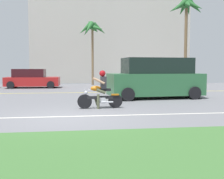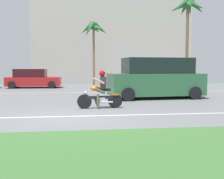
% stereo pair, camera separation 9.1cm
% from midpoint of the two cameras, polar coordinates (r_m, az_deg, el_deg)
% --- Properties ---
extents(ground, '(56.00, 30.00, 0.04)m').
position_cam_midpoint_polar(ground, '(11.96, -7.60, -3.18)').
color(ground, slate).
extents(grass_median, '(56.00, 3.80, 0.06)m').
position_cam_midpoint_polar(grass_median, '(5.00, -7.96, -13.51)').
color(grass_median, '#3D6B33').
rests_on(grass_median, ground).
extents(lane_line_near, '(50.40, 0.12, 0.01)m').
position_cam_midpoint_polar(lane_line_near, '(9.11, -7.68, -5.44)').
color(lane_line_near, silver).
rests_on(lane_line_near, ground).
extents(lane_line_far, '(50.40, 0.12, 0.01)m').
position_cam_midpoint_polar(lane_line_far, '(17.63, -7.52, -0.63)').
color(lane_line_far, yellow).
rests_on(lane_line_far, ground).
extents(motorcyclist, '(1.75, 0.57, 1.47)m').
position_cam_midpoint_polar(motorcyclist, '(10.72, -2.17, -0.59)').
color(motorcyclist, black).
rests_on(motorcyclist, ground).
extents(suv_nearby, '(5.02, 2.44, 2.06)m').
position_cam_midpoint_polar(suv_nearby, '(14.47, 9.19, 2.17)').
color(suv_nearby, '#2D663D').
rests_on(suv_nearby, ground).
extents(parked_car_1, '(4.13, 2.03, 1.47)m').
position_cam_midpoint_polar(parked_car_1, '(22.55, -15.79, 2.09)').
color(parked_car_1, '#AD1E1E').
rests_on(parked_car_1, ground).
extents(palm_tree_0, '(2.65, 2.55, 5.72)m').
position_cam_midpoint_polar(palm_tree_0, '(25.45, -3.71, 11.86)').
color(palm_tree_0, brown).
rests_on(palm_tree_0, ground).
extents(palm_tree_1, '(3.31, 3.37, 7.98)m').
position_cam_midpoint_polar(palm_tree_1, '(27.54, 15.35, 15.38)').
color(palm_tree_1, brown).
rests_on(palm_tree_1, ground).
extents(building_far, '(16.26, 4.00, 8.57)m').
position_cam_midpoint_polar(building_far, '(30.22, -0.06, 9.66)').
color(building_far, '#BCB7AD').
rests_on(building_far, ground).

